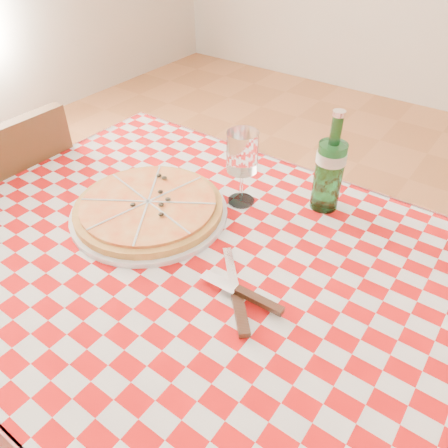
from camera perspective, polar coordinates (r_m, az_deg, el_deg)
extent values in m
plane|color=brown|center=(1.52, -0.80, -26.54)|extent=(6.00, 6.00, 0.00)
cube|color=brown|center=(0.91, -1.20, -6.70)|extent=(1.20, 0.80, 0.04)
cylinder|color=brown|center=(1.62, -9.09, -1.18)|extent=(0.06, 0.06, 0.71)
cube|color=#AA0A0A|center=(0.90, -1.22, -5.61)|extent=(1.30, 0.90, 0.01)
cube|color=brown|center=(1.62, -26.51, -2.07)|extent=(0.40, 0.40, 0.04)
cylinder|color=brown|center=(1.71, -16.63, -7.08)|extent=(0.03, 0.03, 0.41)
cylinder|color=brown|center=(1.94, -23.23, -2.54)|extent=(0.03, 0.03, 0.41)
cylinder|color=brown|center=(1.61, -26.02, -13.79)|extent=(0.03, 0.03, 0.41)
cube|color=brown|center=(1.35, -25.29, 2.67)|extent=(0.04, 0.40, 0.44)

